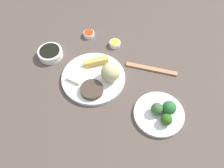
{
  "coord_description": "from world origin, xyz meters",
  "views": [
    {
      "loc": [
        0.51,
        0.37,
        0.9
      ],
      "look_at": [
        0.0,
        0.1,
        0.06
      ],
      "focal_mm": 39.75,
      "sensor_mm": 36.0,
      "label": 1
    }
  ],
  "objects_px": {
    "broccoli_plate": "(159,114)",
    "chopsticks_pair": "(151,69)",
    "main_plate": "(94,78)",
    "sauce_ramekin_hot_mustard": "(115,44)",
    "sauce_ramekin_sweet_and_sour": "(89,34)",
    "soy_sauce_bowl": "(50,53)"
  },
  "relations": [
    {
      "from": "sauce_ramekin_sweet_and_sour",
      "to": "chopsticks_pair",
      "type": "xyz_separation_m",
      "value": [
        0.05,
        0.36,
        -0.01
      ]
    },
    {
      "from": "sauce_ramekin_hot_mustard",
      "to": "soy_sauce_bowl",
      "type": "bearing_deg",
      "value": -49.49
    },
    {
      "from": "sauce_ramekin_hot_mustard",
      "to": "main_plate",
      "type": "bearing_deg",
      "value": 3.55
    },
    {
      "from": "main_plate",
      "to": "sauce_ramekin_sweet_and_sour",
      "type": "height_order",
      "value": "sauce_ramekin_sweet_and_sour"
    },
    {
      "from": "sauce_ramekin_sweet_and_sour",
      "to": "broccoli_plate",
      "type": "bearing_deg",
      "value": 62.17
    },
    {
      "from": "main_plate",
      "to": "sauce_ramekin_hot_mustard",
      "type": "bearing_deg",
      "value": -176.45
    },
    {
      "from": "main_plate",
      "to": "chopsticks_pair",
      "type": "relative_size",
      "value": 1.19
    },
    {
      "from": "main_plate",
      "to": "sauce_ramekin_hot_mustard",
      "type": "relative_size",
      "value": 5.2
    },
    {
      "from": "main_plate",
      "to": "sauce_ramekin_hot_mustard",
      "type": "distance_m",
      "value": 0.22
    },
    {
      "from": "soy_sauce_bowl",
      "to": "sauce_ramekin_hot_mustard",
      "type": "bearing_deg",
      "value": 130.51
    },
    {
      "from": "main_plate",
      "to": "chopsticks_pair",
      "type": "xyz_separation_m",
      "value": [
        -0.17,
        0.2,
        -0.0
      ]
    },
    {
      "from": "broccoli_plate",
      "to": "chopsticks_pair",
      "type": "xyz_separation_m",
      "value": [
        -0.2,
        -0.11,
        -0.0
      ]
    },
    {
      "from": "sauce_ramekin_hot_mustard",
      "to": "sauce_ramekin_sweet_and_sour",
      "type": "bearing_deg",
      "value": -88.89
    },
    {
      "from": "main_plate",
      "to": "sauce_ramekin_hot_mustard",
      "type": "xyz_separation_m",
      "value": [
        -0.22,
        -0.01,
        0.0
      ]
    },
    {
      "from": "soy_sauce_bowl",
      "to": "sauce_ramekin_sweet_and_sour",
      "type": "bearing_deg",
      "value": 155.44
    },
    {
      "from": "broccoli_plate",
      "to": "chopsticks_pair",
      "type": "bearing_deg",
      "value": -149.94
    },
    {
      "from": "broccoli_plate",
      "to": "sauce_ramekin_sweet_and_sour",
      "type": "distance_m",
      "value": 0.53
    },
    {
      "from": "broccoli_plate",
      "to": "sauce_ramekin_sweet_and_sour",
      "type": "xyz_separation_m",
      "value": [
        -0.25,
        -0.47,
        0.0
      ]
    },
    {
      "from": "broccoli_plate",
      "to": "sauce_ramekin_hot_mustard",
      "type": "bearing_deg",
      "value": -127.5
    },
    {
      "from": "main_plate",
      "to": "chopsticks_pair",
      "type": "distance_m",
      "value": 0.26
    },
    {
      "from": "main_plate",
      "to": "broccoli_plate",
      "type": "relative_size",
      "value": 1.38
    },
    {
      "from": "broccoli_plate",
      "to": "sauce_ramekin_hot_mustard",
      "type": "relative_size",
      "value": 3.77
    }
  ]
}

